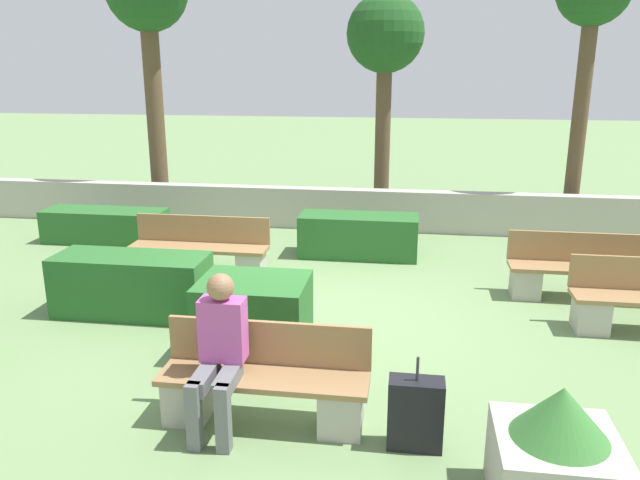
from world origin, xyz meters
TOP-DOWN VIEW (x-y plane):
  - ground_plane at (0.00, 0.00)m, footprint 60.00×60.00m
  - perimeter_wall at (0.00, 4.51)m, footprint 14.75×0.30m
  - bench_front at (-0.13, -2.15)m, footprint 1.80×0.49m
  - bench_right_side at (3.48, 1.36)m, footprint 2.19×0.48m
  - bench_back at (-1.98, 1.54)m, footprint 2.03×0.48m
  - person_seated_man at (-0.47, -2.29)m, footprint 0.38×0.63m
  - hedge_block_near_left at (-4.19, 3.00)m, footprint 2.10×0.69m
  - hedge_block_near_right at (-2.31, -0.01)m, footprint 1.88×0.71m
  - hedge_block_mid_left at (-0.54, -0.87)m, footprint 1.13×0.88m
  - hedge_block_far_left at (0.24, 2.81)m, footprint 1.88×0.70m
  - planter_corner_left at (2.10, -2.98)m, footprint 0.82×0.82m
  - suitcase at (1.16, -2.35)m, footprint 0.44×0.22m
  - tree_leftmost at (-4.13, 5.34)m, footprint 1.60×1.60m
  - tree_center_left at (0.45, 5.71)m, footprint 1.49×1.49m
  - tree_center_right at (4.02, 5.15)m, footprint 1.28×1.28m

SIDE VIEW (x-z plane):
  - ground_plane at x=0.00m, z-range 0.00..0.00m
  - hedge_block_near_left at x=-4.19m, z-range 0.00..0.57m
  - suitcase at x=1.16m, z-range -0.10..0.70m
  - bench_front at x=-0.13m, z-range -0.10..0.75m
  - bench_back at x=-1.98m, z-range -0.09..0.76m
  - hedge_block_far_left at x=0.24m, z-range 0.00..0.68m
  - bench_right_side at x=3.48m, z-range -0.08..0.76m
  - hedge_block_near_right at x=-2.31m, z-range 0.00..0.75m
  - perimeter_wall at x=0.00m, z-range 0.00..0.76m
  - hedge_block_mid_left at x=-0.54m, z-range 0.00..0.83m
  - planter_corner_left at x=2.10m, z-range -0.05..0.91m
  - person_seated_man at x=-0.47m, z-range 0.07..1.42m
  - tree_center_left at x=0.45m, z-range 1.25..5.56m
  - tree_center_right at x=4.02m, z-range 1.51..6.40m
  - tree_leftmost at x=-4.13m, z-range 1.54..6.72m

